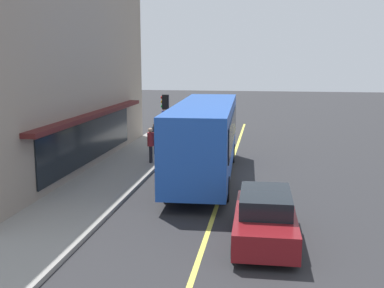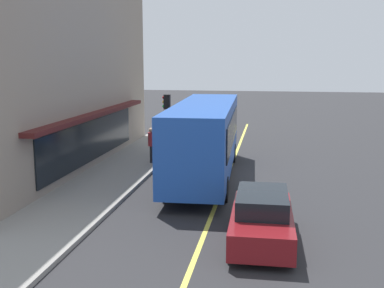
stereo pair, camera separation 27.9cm
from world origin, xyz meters
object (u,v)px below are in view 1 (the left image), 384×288
at_px(bus, 205,136).
at_px(pedestrian_near_storefront, 164,117).
at_px(pedestrian_at_corner, 155,135).
at_px(traffic_light, 166,108).
at_px(car_maroon, 265,218).
at_px(pedestrian_mid_block, 151,142).

distance_m(bus, pedestrian_near_storefront, 13.52).
bearing_deg(pedestrian_at_corner, bus, -142.71).
xyz_separation_m(bus, pedestrian_at_corner, (4.50, 3.43, -0.77)).
distance_m(bus, pedestrian_at_corner, 5.71).
bearing_deg(bus, pedestrian_near_storefront, 20.39).
height_order(bus, traffic_light, bus).
height_order(car_maroon, pedestrian_mid_block, pedestrian_mid_block).
relative_size(traffic_light, car_maroon, 0.74).
height_order(car_maroon, pedestrian_at_corner, pedestrian_at_corner).
xyz_separation_m(traffic_light, pedestrian_near_storefront, (5.91, 1.41, -1.31)).
xyz_separation_m(bus, pedestrian_near_storefront, (12.66, 4.70, -0.76)).
height_order(traffic_light, car_maroon, traffic_light).
bearing_deg(pedestrian_at_corner, pedestrian_mid_block, -172.20).
bearing_deg(pedestrian_near_storefront, pedestrian_at_corner, -171.10).
bearing_deg(traffic_light, car_maroon, -156.66).
xyz_separation_m(pedestrian_at_corner, pedestrian_mid_block, (-2.39, -0.33, 0.05)).
relative_size(bus, pedestrian_mid_block, 6.10).
relative_size(traffic_light, pedestrian_near_storefront, 1.79).
bearing_deg(pedestrian_near_storefront, car_maroon, -159.46).
xyz_separation_m(pedestrian_near_storefront, pedestrian_mid_block, (-10.55, -1.61, 0.04)).
bearing_deg(pedestrian_near_storefront, bus, -159.61).
bearing_deg(car_maroon, bus, 20.80).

